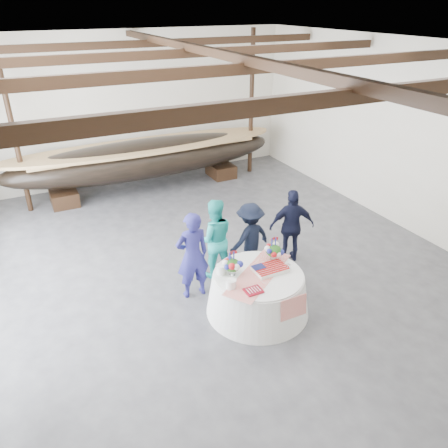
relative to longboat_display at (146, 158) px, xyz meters
name	(u,v)px	position (x,y,z in m)	size (l,w,h in m)	color
floor	(220,264)	(0.08, -4.86, -1.00)	(10.00, 12.00, 0.01)	#3D3D42
wall_back	(134,108)	(0.08, 1.14, 1.25)	(10.00, 0.02, 4.50)	silver
wall_right	(403,137)	(5.08, -4.86, 1.25)	(0.02, 12.00, 4.50)	silver
ceiling	(219,46)	(0.08, -4.86, 3.50)	(10.00, 12.00, 0.01)	white
pavilion_structure	(200,70)	(0.08, -4.03, 3.01)	(9.80, 11.76, 4.50)	black
longboat_display	(146,158)	(0.00, 0.00, 0.00)	(8.32, 1.66, 1.56)	black
banquet_table	(258,293)	(0.00, -6.63, -0.59)	(1.91, 1.91, 0.82)	white
tabletop_items	(254,263)	(-0.01, -6.47, -0.03)	(1.77, 1.46, 0.40)	red
guest_woman_blue	(192,255)	(-0.87, -5.63, -0.10)	(0.65, 0.43, 1.80)	navy
guest_woman_teal	(214,239)	(-0.20, -5.16, -0.13)	(0.84, 0.65, 1.73)	teal
guest_man_left	(250,238)	(0.55, -5.34, -0.21)	(1.01, 0.58, 1.56)	black
guest_man_right	(292,226)	(1.58, -5.37, -0.16)	(0.98, 0.41, 1.68)	black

